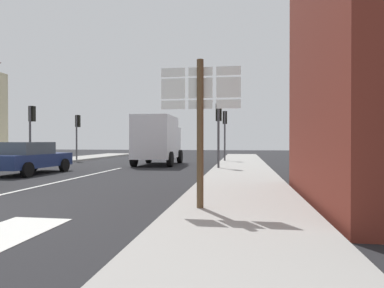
% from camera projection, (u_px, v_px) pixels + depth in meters
% --- Properties ---
extents(ground_plane, '(80.00, 80.00, 0.00)m').
position_uv_depth(ground_plane, '(107.00, 171.00, 16.79)').
color(ground_plane, '#232326').
extents(sidewalk_right, '(2.96, 44.00, 0.14)m').
position_uv_depth(sidewalk_right, '(241.00, 176.00, 13.82)').
color(sidewalk_right, '#9E9B96').
rests_on(sidewalk_right, ground).
extents(lane_centre_stripe, '(0.16, 12.00, 0.01)m').
position_uv_depth(lane_centre_stripe, '(65.00, 181.00, 12.83)').
color(lane_centre_stripe, silver).
rests_on(lane_centre_stripe, ground).
extents(lane_turn_arrow, '(1.20, 2.20, 0.01)m').
position_uv_depth(lane_turn_arrow, '(4.00, 233.00, 5.48)').
color(lane_turn_arrow, silver).
rests_on(lane_turn_arrow, ground).
extents(sedan_far, '(2.14, 4.28, 1.47)m').
position_uv_depth(sedan_far, '(29.00, 158.00, 15.40)').
color(sedan_far, navy).
rests_on(sedan_far, ground).
extents(delivery_truck, '(2.55, 5.04, 3.05)m').
position_uv_depth(delivery_truck, '(158.00, 139.00, 21.25)').
color(delivery_truck, silver).
rests_on(delivery_truck, ground).
extents(route_sign_post, '(1.66, 0.14, 3.20)m').
position_uv_depth(route_sign_post, '(200.00, 118.00, 6.93)').
color(route_sign_post, brown).
rests_on(route_sign_post, ground).
extents(traffic_light_far_right, '(0.30, 0.49, 3.63)m').
position_uv_depth(traffic_light_far_right, '(225.00, 124.00, 23.69)').
color(traffic_light_far_right, '#47474C').
rests_on(traffic_light_far_right, ground).
extents(traffic_light_near_right, '(0.30, 0.49, 3.46)m').
position_uv_depth(traffic_light_near_right, '(219.00, 121.00, 17.39)').
color(traffic_light_near_right, '#47474C').
rests_on(traffic_light_near_right, ground).
extents(traffic_light_far_left, '(0.30, 0.49, 3.47)m').
position_uv_depth(traffic_light_far_left, '(77.00, 127.00, 25.16)').
color(traffic_light_far_left, '#47474C').
rests_on(traffic_light_far_left, ground).
extents(traffic_light_near_left, '(0.30, 0.49, 3.57)m').
position_uv_depth(traffic_light_near_left, '(32.00, 122.00, 19.67)').
color(traffic_light_near_left, '#47474C').
rests_on(traffic_light_near_left, ground).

